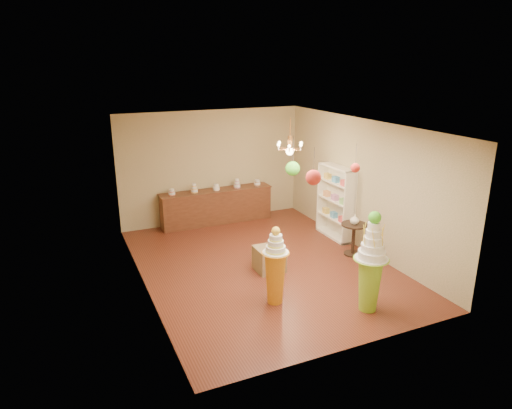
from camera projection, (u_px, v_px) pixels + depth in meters
name	position (u px, v px, depth m)	size (l,w,h in m)	color
floor	(263.00, 265.00, 9.84)	(6.50, 6.50, 0.00)	#582517
ceiling	(264.00, 126.00, 8.93)	(6.50, 6.50, 0.00)	white
wall_back	(212.00, 167.00, 12.22)	(5.00, 0.04, 3.00)	tan
wall_front	(358.00, 258.00, 6.56)	(5.00, 0.04, 3.00)	tan
wall_left	(141.00, 215.00, 8.42)	(0.04, 6.50, 3.00)	tan
wall_right	(363.00, 186.00, 10.36)	(0.04, 6.50, 3.00)	tan
pedestal_green	(370.00, 271.00, 7.87)	(0.74, 0.74, 1.83)	#83B829
pedestal_orange	(275.00, 271.00, 8.16)	(0.53, 0.53, 1.46)	orange
burlap_riser	(269.00, 259.00, 9.53)	(0.56, 0.56, 0.51)	olive
sideboard	(217.00, 206.00, 12.28)	(3.04, 0.54, 1.16)	#562D1B
shelving_unit	(336.00, 202.00, 11.17)	(0.33, 1.20, 1.80)	white
round_table	(354.00, 235.00, 10.24)	(0.64, 0.64, 0.74)	black
vase	(355.00, 219.00, 10.12)	(0.21, 0.21, 0.21)	white
pom_red_left	(313.00, 177.00, 6.86)	(0.24, 0.24, 0.58)	#392E29
pom_green_mid	(293.00, 169.00, 7.88)	(0.25, 0.25, 0.69)	#392E29
pom_red_right	(355.00, 168.00, 7.19)	(0.15, 0.15, 0.47)	#392E29
chandelier	(290.00, 149.00, 10.32)	(0.66, 0.66, 0.85)	#EA9C52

